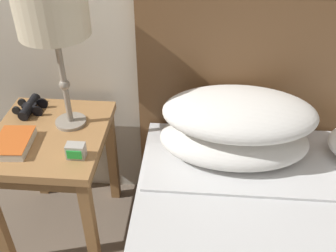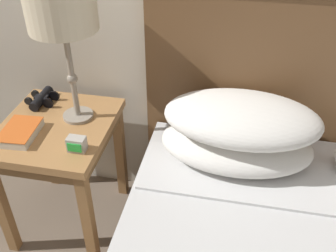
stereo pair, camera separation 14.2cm
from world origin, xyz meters
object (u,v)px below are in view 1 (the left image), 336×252
at_px(nightstand, 52,150).
at_px(alarm_clock, 76,151).
at_px(book_on_nightstand, 13,143).
at_px(table_lamp, 52,16).
at_px(binoculars_pair, 30,107).

xyz_separation_m(nightstand, alarm_clock, (0.16, -0.14, 0.12)).
bearing_deg(book_on_nightstand, table_lamp, 44.53).
xyz_separation_m(book_on_nightstand, alarm_clock, (0.26, -0.04, 0.01)).
bearing_deg(alarm_clock, book_on_nightstand, 170.84).
relative_size(nightstand, book_on_nightstand, 2.93).
height_order(table_lamp, alarm_clock, table_lamp).
relative_size(table_lamp, alarm_clock, 8.16).
distance_m(nightstand, binoculars_pair, 0.23).
distance_m(table_lamp, alarm_clock, 0.50).
height_order(nightstand, table_lamp, table_lamp).
xyz_separation_m(table_lamp, binoculars_pair, (-0.20, 0.08, -0.45)).
bearing_deg(table_lamp, binoculars_pair, 159.70).
bearing_deg(table_lamp, alarm_clock, -68.87).
bearing_deg(binoculars_pair, alarm_clock, -45.55).
bearing_deg(book_on_nightstand, binoculars_pair, 95.66).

